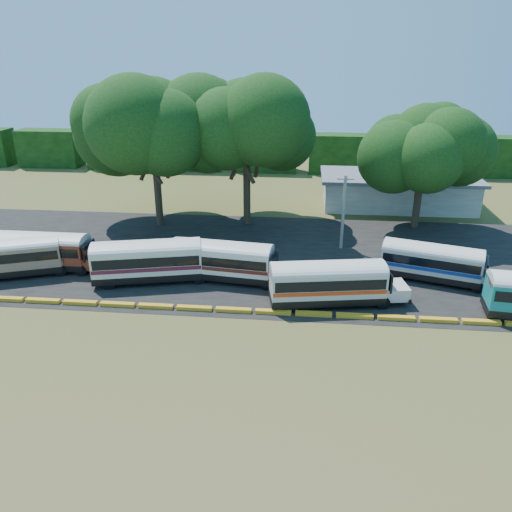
# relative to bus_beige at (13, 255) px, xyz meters

# --- Properties ---
(ground) EXTENTS (160.00, 160.00, 0.00)m
(ground) POSITION_rel_bus_beige_xyz_m (18.28, -5.51, -1.95)
(ground) COLOR #41531B
(ground) RESTS_ON ground
(asphalt_strip) EXTENTS (64.00, 24.00, 0.02)m
(asphalt_strip) POSITION_rel_bus_beige_xyz_m (19.28, 6.49, -1.94)
(asphalt_strip) COLOR black
(asphalt_strip) RESTS_ON ground
(curb) EXTENTS (53.70, 0.45, 0.30)m
(curb) POSITION_rel_bus_beige_xyz_m (18.28, -4.51, -1.80)
(curb) COLOR gold
(curb) RESTS_ON ground
(terminal_building) EXTENTS (19.00, 9.00, 4.00)m
(terminal_building) POSITION_rel_bus_beige_xyz_m (36.28, 24.49, 0.09)
(terminal_building) COLOR silver
(terminal_building) RESTS_ON ground
(treeline_backdrop) EXTENTS (130.00, 4.00, 6.00)m
(treeline_backdrop) POSITION_rel_bus_beige_xyz_m (18.28, 42.49, 1.05)
(treeline_backdrop) COLOR black
(treeline_backdrop) RESTS_ON ground
(bus_beige) EXTENTS (10.55, 6.01, 3.39)m
(bus_beige) POSITION_rel_bus_beige_xyz_m (0.00, 0.00, 0.00)
(bus_beige) COLOR black
(bus_beige) RESTS_ON ground
(bus_red) EXTENTS (10.34, 2.66, 3.39)m
(bus_red) POSITION_rel_bus_beige_xyz_m (1.89, 1.67, 0.00)
(bus_red) COLOR black
(bus_red) RESTS_ON ground
(bus_cream_west) EXTENTS (11.33, 5.22, 3.62)m
(bus_cream_west) POSITION_rel_bus_beige_xyz_m (12.08, 0.19, 0.10)
(bus_cream_west) COLOR black
(bus_cream_west) RESTS_ON ground
(bus_cream_east) EXTENTS (10.73, 3.86, 3.45)m
(bus_cream_east) POSITION_rel_bus_beige_xyz_m (18.25, 0.99, 0.00)
(bus_cream_east) COLOR black
(bus_cream_east) RESTS_ON ground
(bus_white_red) EXTENTS (10.94, 4.43, 3.50)m
(bus_white_red) POSITION_rel_bus_beige_xyz_m (26.98, -2.50, 0.03)
(bus_white_red) COLOR black
(bus_white_red) RESTS_ON ground
(bus_white_blue) EXTENTS (10.14, 5.25, 3.25)m
(bus_white_blue) POSITION_rel_bus_beige_xyz_m (35.85, 2.65, -0.11)
(bus_white_blue) COLOR black
(bus_white_blue) RESTS_ON ground
(tree_west) EXTENTS (12.73, 12.73, 15.84)m
(tree_west) POSITION_rel_bus_beige_xyz_m (8.71, 14.71, 9.20)
(tree_west) COLOR #3C261E
(tree_west) RESTS_ON ground
(tree_center) EXTENTS (12.36, 12.36, 15.68)m
(tree_center) POSITION_rel_bus_beige_xyz_m (18.40, 16.10, 9.17)
(tree_center) COLOR #3C261E
(tree_center) RESTS_ON ground
(tree_east) EXTENTS (10.21, 10.21, 13.28)m
(tree_east) POSITION_rel_bus_beige_xyz_m (37.08, 16.75, 7.55)
(tree_east) COLOR #3C261E
(tree_east) RESTS_ON ground
(utility_pole) EXTENTS (1.60, 0.30, 7.36)m
(utility_pole) POSITION_rel_bus_beige_xyz_m (28.57, 9.42, 1.84)
(utility_pole) COLOR gray
(utility_pole) RESTS_ON ground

